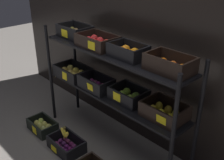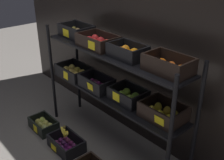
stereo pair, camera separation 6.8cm
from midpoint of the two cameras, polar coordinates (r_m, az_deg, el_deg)
The scene contains 6 objects.
ground_plane at distance 2.83m, azimuth -0.71°, elevation -12.94°, with size 10.00×10.00×0.00m, color #605B56.
storefront_wall at distance 2.58m, azimuth 5.22°, elevation 8.62°, with size 3.97×0.12×2.03m, color black.
display_rack at distance 2.44m, azimuth -1.12°, elevation 1.66°, with size 1.71×0.36×1.09m.
crate_ground_pear at distance 3.07m, azimuth -14.88°, elevation -9.29°, with size 0.32×0.21×0.12m.
crate_ground_plum at distance 2.77m, azimuth -10.15°, elevation -13.32°, with size 0.35×0.24×0.13m.
banana_bunch_loose at distance 2.68m, azimuth -10.50°, elevation -10.93°, with size 0.15×0.04×0.13m.
Camera 1 is at (1.61, -1.51, 1.78)m, focal length 43.91 mm.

